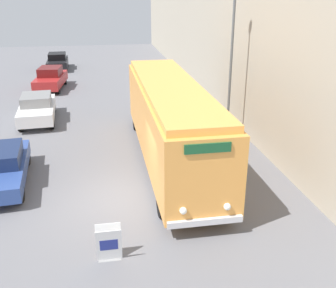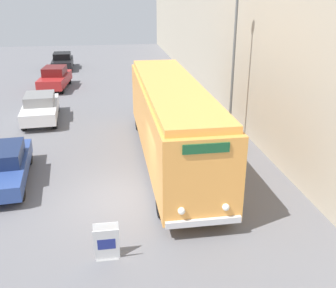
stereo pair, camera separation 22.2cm
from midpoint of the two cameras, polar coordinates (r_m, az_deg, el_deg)
name	(u,v)px [view 1 (the left image)]	position (r m, az deg, el deg)	size (l,w,h in m)	color
ground_plane	(118,200)	(14.13, -7.76, -8.05)	(80.00, 80.00, 0.00)	slate
building_wall_right	(223,47)	(23.59, 7.78, 13.83)	(0.30, 60.00, 7.54)	#B2A893
vintage_bus	(170,119)	(16.31, -0.05, 3.64)	(2.41, 11.48, 3.40)	black
sign_board	(109,244)	(11.14, -9.17, -14.13)	(0.70, 0.39, 1.04)	gray
streetlamp	(232,46)	(18.76, 8.93, 13.84)	(0.36, 0.36, 6.95)	#595E60
parked_car_near	(1,167)	(16.09, -23.42, -3.04)	(2.10, 4.70, 1.40)	black
parked_car_mid	(37,108)	(23.00, -18.73, 4.97)	(2.07, 4.46, 1.48)	black
parked_car_far	(51,78)	(30.24, -16.88, 9.11)	(2.16, 4.49, 1.58)	black
parked_car_distant	(58,61)	(37.62, -15.91, 11.49)	(1.88, 4.19, 1.43)	black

